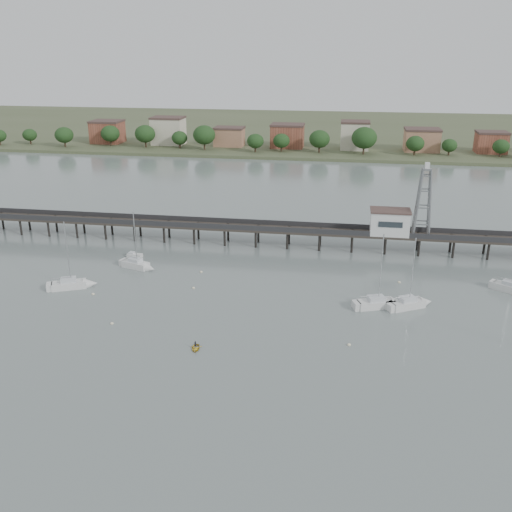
{
  "coord_description": "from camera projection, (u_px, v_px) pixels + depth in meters",
  "views": [
    {
      "loc": [
        15.31,
        -58.66,
        41.67
      ],
      "look_at": [
        -0.82,
        42.0,
        4.0
      ],
      "focal_mm": 40.0,
      "sensor_mm": 36.0,
      "label": 1
    }
  ],
  "objects": [
    {
      "name": "lattice_tower",
      "position": [
        423.0,
        203.0,
        118.1
      ],
      "size": [
        3.2,
        3.2,
        15.5
      ],
      "color": "slate",
      "rests_on": "ground"
    },
    {
      "name": "sailboat_c",
      "position": [
        383.0,
        303.0,
        96.64
      ],
      "size": [
        8.68,
        5.11,
        13.79
      ],
      "rotation": [
        0.0,
        0.0,
        0.34
      ],
      "color": "silver",
      "rests_on": "ground"
    },
    {
      "name": "sailboat_d",
      "position": [
        413.0,
        303.0,
        96.61
      ],
      "size": [
        8.04,
        5.83,
        13.09
      ],
      "rotation": [
        0.0,
        0.0,
        0.5
      ],
      "color": "silver",
      "rests_on": "ground"
    },
    {
      "name": "white_tender",
      "position": [
        134.0,
        255.0,
        119.5
      ],
      "size": [
        3.31,
        1.7,
        1.23
      ],
      "rotation": [
        0.0,
        0.0,
        -0.12
      ],
      "color": "silver",
      "rests_on": "ground"
    },
    {
      "name": "sailboat_a",
      "position": [
        76.0,
        284.0,
        104.34
      ],
      "size": [
        8.34,
        5.48,
        13.37
      ],
      "rotation": [
        0.0,
        0.0,
        0.42
      ],
      "color": "silver",
      "rests_on": "ground"
    },
    {
      "name": "sailboat_b",
      "position": [
        140.0,
        266.0,
        113.17
      ],
      "size": [
        7.74,
        4.43,
        12.37
      ],
      "rotation": [
        0.0,
        0.0,
        -0.33
      ],
      "color": "silver",
      "rests_on": "ground"
    },
    {
      "name": "ground_plane",
      "position": [
        209.0,
        401.0,
        71.05
      ],
      "size": [
        500.0,
        500.0,
        0.0
      ],
      "primitive_type": "plane",
      "color": "slate",
      "rests_on": "ground"
    },
    {
      "name": "pier",
      "position": [
        273.0,
        229.0,
        125.31
      ],
      "size": [
        150.0,
        5.0,
        5.5
      ],
      "color": "#2D2823",
      "rests_on": "ground"
    },
    {
      "name": "pier_building",
      "position": [
        390.0,
        222.0,
        120.6
      ],
      "size": [
        8.4,
        5.4,
        5.3
      ],
      "color": "silver",
      "rests_on": "ground"
    },
    {
      "name": "mooring_buoys",
      "position": [
        269.0,
        302.0,
        98.59
      ],
      "size": [
        79.69,
        26.14,
        0.39
      ],
      "color": "#F0E6BB",
      "rests_on": "ground"
    },
    {
      "name": "yellow_dinghy",
      "position": [
        196.0,
        349.0,
        83.35
      ],
      "size": [
        1.75,
        0.69,
        2.38
      ],
      "primitive_type": "imported",
      "rotation": [
        0.0,
        0.0,
        0.12
      ],
      "color": "gold",
      "rests_on": "ground"
    },
    {
      "name": "dinghy_occupant",
      "position": [
        196.0,
        349.0,
        83.35
      ],
      "size": [
        0.48,
        1.09,
        0.25
      ],
      "primitive_type": "imported",
      "rotation": [
        0.0,
        0.0,
        3.05
      ],
      "color": "black",
      "rests_on": "ground"
    },
    {
      "name": "far_shore",
      "position": [
        319.0,
        130.0,
        292.56
      ],
      "size": [
        500.0,
        170.0,
        10.4
      ],
      "color": "#475133",
      "rests_on": "ground"
    }
  ]
}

